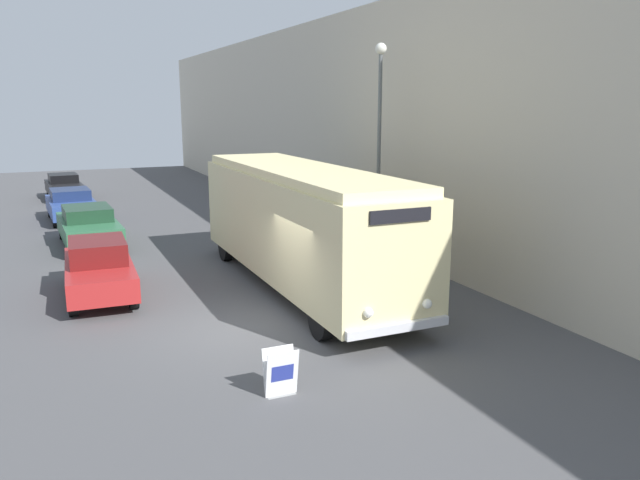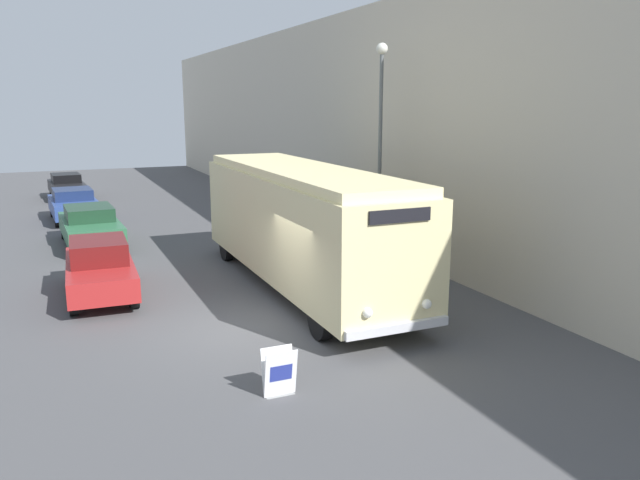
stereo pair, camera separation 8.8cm
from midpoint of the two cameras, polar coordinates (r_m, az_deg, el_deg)
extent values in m
plane|color=#4C4C4F|center=(15.11, -6.42, -8.01)|extent=(80.00, 80.00, 0.00)
cube|color=beige|center=(26.08, 1.71, 10.42)|extent=(0.30, 60.00, 8.69)
cylinder|color=black|center=(14.21, 0.25, -7.26)|extent=(0.28, 0.94, 0.94)
cylinder|color=black|center=(15.23, 8.21, -6.02)|extent=(0.28, 0.94, 0.94)
cylinder|color=black|center=(21.45, -8.41, -0.61)|extent=(0.28, 0.94, 0.94)
cylinder|color=black|center=(22.14, -2.67, -0.07)|extent=(0.28, 0.94, 0.94)
cube|color=beige|center=(17.82, -1.56, 1.43)|extent=(2.62, 10.76, 2.78)
cube|color=#F8E8A7|center=(17.59, -1.59, 6.27)|extent=(2.41, 10.33, 0.24)
cube|color=silver|center=(13.45, 7.32, -7.98)|extent=(2.48, 0.12, 0.20)
sphere|color=white|center=(12.99, 4.56, -6.65)|extent=(0.22, 0.22, 0.22)
sphere|color=white|center=(13.70, 9.91, -5.78)|extent=(0.22, 0.22, 0.22)
cube|color=black|center=(12.85, 7.53, 2.21)|extent=(1.44, 0.06, 0.28)
cube|color=gray|center=(11.85, -3.49, -13.92)|extent=(0.55, 0.20, 0.01)
cube|color=white|center=(11.59, -3.38, -12.12)|extent=(0.61, 0.18, 0.90)
cube|color=white|center=(11.72, -3.66, -11.82)|extent=(0.61, 0.18, 0.90)
cube|color=navy|center=(11.57, -3.36, -12.05)|extent=(0.43, 0.06, 0.31)
cylinder|color=#595E60|center=(20.38, 5.61, 7.14)|extent=(0.12, 0.12, 6.80)
sphere|color=silver|center=(20.36, 5.82, 17.01)|extent=(0.36, 0.36, 0.36)
cylinder|color=black|center=(16.97, -21.51, -5.33)|extent=(0.22, 0.67, 0.67)
cylinder|color=black|center=(17.01, -16.52, -4.92)|extent=(0.22, 0.67, 0.67)
cylinder|color=black|center=(19.82, -21.58, -2.84)|extent=(0.22, 0.67, 0.67)
cylinder|color=black|center=(19.86, -17.32, -2.50)|extent=(0.22, 0.67, 0.67)
cube|color=#A52323|center=(18.31, -19.32, -2.84)|extent=(1.90, 4.42, 0.64)
cube|color=#5B1313|center=(18.27, -19.47, -0.88)|extent=(1.55, 2.02, 0.60)
cylinder|color=black|center=(23.34, -21.66, -0.68)|extent=(0.22, 0.64, 0.64)
cylinder|color=black|center=(23.51, -17.62, -0.29)|extent=(0.22, 0.64, 0.64)
cylinder|color=black|center=(26.60, -22.26, 0.79)|extent=(0.22, 0.64, 0.64)
cylinder|color=black|center=(26.74, -18.72, 1.12)|extent=(0.22, 0.64, 0.64)
cube|color=#2D6642|center=(24.97, -20.14, 1.02)|extent=(2.12, 4.81, 0.66)
cube|color=#193824|center=(24.98, -20.27, 2.35)|extent=(1.72, 2.20, 0.49)
cylinder|color=black|center=(29.17, -22.79, 1.70)|extent=(0.22, 0.64, 0.64)
cylinder|color=black|center=(29.31, -19.59, 2.00)|extent=(0.22, 0.64, 0.64)
cylinder|color=black|center=(31.98, -23.18, 2.54)|extent=(0.22, 0.64, 0.64)
cylinder|color=black|center=(32.11, -20.25, 2.81)|extent=(0.22, 0.64, 0.64)
cube|color=#2D478C|center=(30.58, -21.51, 2.89)|extent=(2.13, 4.35, 0.65)
cube|color=#19274D|center=(30.61, -21.61, 3.94)|extent=(1.72, 2.00, 0.46)
cylinder|color=black|center=(36.38, -22.96, 3.66)|extent=(0.22, 0.67, 0.67)
cylinder|color=black|center=(36.51, -20.70, 3.87)|extent=(0.22, 0.67, 0.67)
cylinder|color=black|center=(39.06, -23.29, 4.17)|extent=(0.22, 0.67, 0.67)
cylinder|color=black|center=(39.18, -21.18, 4.37)|extent=(0.22, 0.67, 0.67)
cube|color=black|center=(37.73, -22.07, 4.48)|extent=(1.96, 4.20, 0.60)
cube|color=black|center=(37.78, -22.15, 5.29)|extent=(1.56, 1.93, 0.46)
camera|label=1|loc=(0.04, -89.83, 0.04)|focal=35.00mm
camera|label=2|loc=(0.04, 90.17, -0.04)|focal=35.00mm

